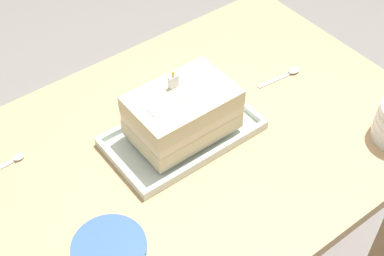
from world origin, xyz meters
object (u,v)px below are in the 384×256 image
(foil_tray, at_px, (183,134))
(serving_spoon_near_tray, at_px, (289,73))
(serving_spoon_by_bowls, at_px, (8,163))
(birthday_cake, at_px, (182,112))

(foil_tray, height_order, serving_spoon_near_tray, foil_tray)
(serving_spoon_by_bowls, bearing_deg, foil_tray, -25.11)
(birthday_cake, relative_size, serving_spoon_by_bowls, 1.69)
(foil_tray, relative_size, serving_spoon_by_bowls, 2.55)
(birthday_cake, relative_size, serving_spoon_near_tray, 1.76)
(foil_tray, xyz_separation_m, birthday_cake, (0.00, 0.00, 0.08))
(birthday_cake, bearing_deg, serving_spoon_near_tray, 1.43)
(foil_tray, xyz_separation_m, serving_spoon_near_tray, (0.37, 0.01, -0.00))
(birthday_cake, distance_m, serving_spoon_by_bowls, 0.42)
(birthday_cake, height_order, serving_spoon_near_tray, birthday_cake)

